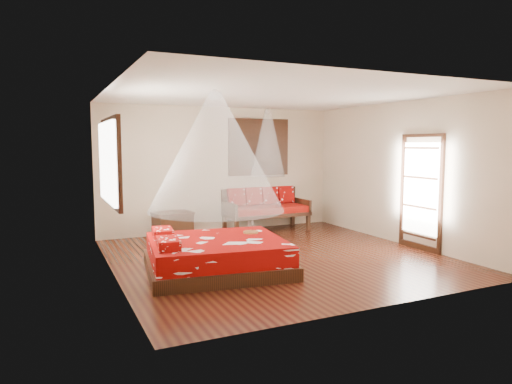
# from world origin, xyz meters

# --- Properties ---
(room) EXTENTS (5.54, 5.54, 2.84)m
(room) POSITION_xyz_m (0.00, 0.00, 1.40)
(room) COLOR black
(room) RESTS_ON ground
(bed) EXTENTS (2.35, 2.18, 0.64)m
(bed) POSITION_xyz_m (-1.28, -0.40, 0.25)
(bed) COLOR black
(bed) RESTS_ON floor
(daybed) EXTENTS (1.91, 0.85, 0.97)m
(daybed) POSITION_xyz_m (0.94, 2.39, 0.52)
(daybed) COLOR black
(daybed) RESTS_ON floor
(storage_chest) EXTENTS (0.86, 0.68, 0.54)m
(storage_chest) POSITION_xyz_m (-1.21, 2.45, 0.27)
(storage_chest) COLOR black
(storage_chest) RESTS_ON floor
(shutter_panel) EXTENTS (1.52, 0.06, 1.32)m
(shutter_panel) POSITION_xyz_m (0.94, 2.72, 1.90)
(shutter_panel) COLOR black
(shutter_panel) RESTS_ON wall_back
(window_left) EXTENTS (0.10, 1.74, 1.34)m
(window_left) POSITION_xyz_m (-2.71, 0.20, 1.70)
(window_left) COLOR black
(window_left) RESTS_ON wall_left
(glazed_door) EXTENTS (0.08, 1.02, 2.16)m
(glazed_door) POSITION_xyz_m (2.72, -0.60, 1.07)
(glazed_door) COLOR black
(glazed_door) RESTS_ON floor
(wine_tray) EXTENTS (0.25, 0.25, 0.20)m
(wine_tray) POSITION_xyz_m (-0.57, -0.16, 0.55)
(wine_tray) COLOR brown
(wine_tray) RESTS_ON bed
(mosquito_net_main) EXTENTS (2.09, 2.09, 1.80)m
(mosquito_net_main) POSITION_xyz_m (-1.26, -0.40, 1.85)
(mosquito_net_main) COLOR white
(mosquito_net_main) RESTS_ON ceiling
(mosquito_net_daybed) EXTENTS (0.78, 0.78, 1.50)m
(mosquito_net_daybed) POSITION_xyz_m (0.94, 2.25, 2.00)
(mosquito_net_daybed) COLOR white
(mosquito_net_daybed) RESTS_ON ceiling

